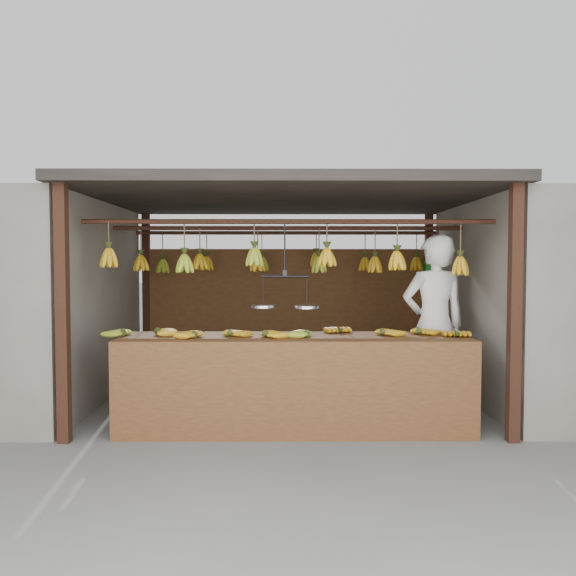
{
  "coord_description": "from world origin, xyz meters",
  "views": [
    {
      "loc": [
        -0.03,
        -6.44,
        1.59
      ],
      "look_at": [
        0.0,
        0.3,
        1.3
      ],
      "focal_mm": 35.0,
      "sensor_mm": 36.0,
      "label": 1
    }
  ],
  "objects": [
    {
      "name": "ground",
      "position": [
        0.0,
        0.0,
        0.0
      ],
      "size": [
        80.0,
        80.0,
        0.0
      ],
      "primitive_type": "plane",
      "color": "#5B5B57"
    },
    {
      "name": "bag_bundles",
      "position": [
        1.94,
        1.35,
        1.01
      ],
      "size": [
        0.08,
        0.26,
        1.27
      ],
      "color": "#199926",
      "rests_on": "ground"
    },
    {
      "name": "stall",
      "position": [
        0.0,
        0.33,
        1.97
      ],
      "size": [
        4.3,
        3.3,
        2.4
      ],
      "color": "black",
      "rests_on": "ground"
    },
    {
      "name": "hanging_bananas",
      "position": [
        0.01,
        0.01,
        1.61
      ],
      "size": [
        3.62,
        2.22,
        0.39
      ],
      "color": "#C89015",
      "rests_on": "ground"
    },
    {
      "name": "counter",
      "position": [
        0.05,
        -1.23,
        0.71
      ],
      "size": [
        3.43,
        0.76,
        0.96
      ],
      "color": "#58341A",
      "rests_on": "ground"
    },
    {
      "name": "balance_scale",
      "position": [
        -0.04,
        -1.0,
        1.22
      ],
      "size": [
        0.68,
        0.32,
        0.84
      ],
      "color": "black",
      "rests_on": "ground"
    },
    {
      "name": "vendor",
      "position": [
        1.53,
        -0.6,
        0.95
      ],
      "size": [
        0.76,
        0.57,
        1.9
      ],
      "primitive_type": "imported",
      "rotation": [
        0.0,
        0.0,
        3.32
      ],
      "color": "white",
      "rests_on": "ground"
    }
  ]
}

